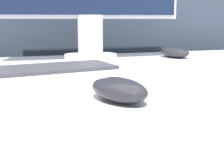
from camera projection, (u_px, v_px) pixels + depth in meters
partition_panel at (40, 62)px, 1.25m from camera, size 5.00×0.03×1.41m
computer_mouse_near at (119, 89)px, 0.50m from camera, size 0.10×0.13×0.04m
keyboard at (39, 73)px, 0.70m from camera, size 0.38×0.20×0.02m
computer_mouse_far at (175, 53)px, 1.06m from camera, size 0.10×0.13×0.03m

